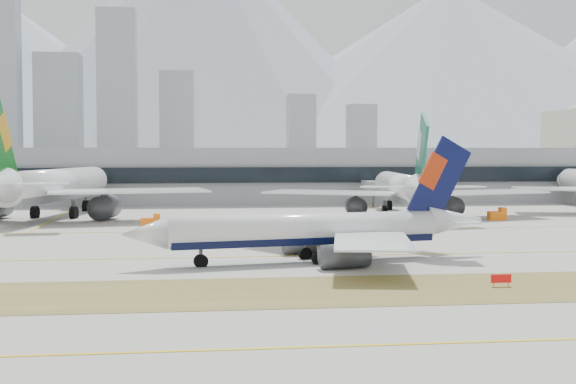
{
  "coord_description": "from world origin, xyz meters",
  "views": [
    {
      "loc": [
        -16.72,
        -112.01,
        14.37
      ],
      "look_at": [
        -0.61,
        18.0,
        7.5
      ],
      "focal_mm": 50.0,
      "sensor_mm": 36.0,
      "label": 1
    }
  ],
  "objects": [
    {
      "name": "ground",
      "position": [
        0.0,
        0.0,
        0.0
      ],
      "size": [
        3000.0,
        3000.0,
        0.0
      ],
      "primitive_type": "plane",
      "color": "#9D9A93",
      "rests_on": "ground"
    },
    {
      "name": "apron_markings",
      "position": [
        0.0,
        -53.95,
        0.02
      ],
      "size": [
        360.0,
        122.22,
        0.06
      ],
      "color": "brown",
      "rests_on": "ground"
    },
    {
      "name": "taxiing_airliner",
      "position": [
        -0.27,
        -10.48,
        3.98
      ],
      "size": [
        48.84,
        41.92,
        16.51
      ],
      "rotation": [
        0.0,
        0.0,
        3.34
      ],
      "color": "white",
      "rests_on": "ground"
    },
    {
      "name": "widebody_eva",
      "position": [
        -45.12,
        59.51,
        6.57
      ],
      "size": [
        67.88,
        67.43,
        24.71
      ],
      "rotation": [
        0.0,
        0.0,
        1.36
      ],
      "color": "white",
      "rests_on": "ground"
    },
    {
      "name": "widebody_cathay",
      "position": [
        29.16,
        56.6,
        5.8
      ],
      "size": [
        60.9,
        59.88,
        21.81
      ],
      "rotation": [
        0.0,
        0.0,
        1.47
      ],
      "color": "white",
      "rests_on": "ground"
    },
    {
      "name": "terminal",
      "position": [
        0.0,
        114.84,
        7.5
      ],
      "size": [
        280.0,
        43.1,
        15.0
      ],
      "color": "gray",
      "rests_on": "ground"
    },
    {
      "name": "hold_sign_right",
      "position": [
        15.74,
        -32.0,
        0.88
      ],
      "size": [
        2.2,
        0.15,
        1.35
      ],
      "color": "red",
      "rests_on": "ground"
    },
    {
      "name": "gse_c",
      "position": [
        46.12,
        45.18,
        1.05
      ],
      "size": [
        3.55,
        2.0,
        2.6
      ],
      "color": "orange",
      "rests_on": "ground"
    },
    {
      "name": "gse_b",
      "position": [
        -23.73,
        38.07,
        1.05
      ],
      "size": [
        3.55,
        2.0,
        2.6
      ],
      "color": "orange",
      "rests_on": "ground"
    },
    {
      "name": "city_skyline",
      "position": [
        -106.76,
        453.42,
        49.8
      ],
      "size": [
        342.0,
        49.8,
        140.0
      ],
      "color": "gray",
      "rests_on": "ground"
    },
    {
      "name": "mountain_ridge",
      "position": [
        33.0,
        1404.14,
        181.85
      ],
      "size": [
        2830.0,
        1120.0,
        470.0
      ],
      "color": "#9EA8B7",
      "rests_on": "ground"
    }
  ]
}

